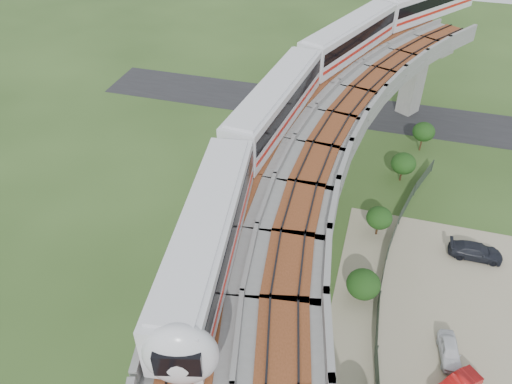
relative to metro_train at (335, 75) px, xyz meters
The scene contains 12 objects.
ground 18.18m from the metro_train, 97.89° to the right, with size 160.00×160.00×0.00m, color #2F471C.
dirt_lot 23.05m from the metro_train, 51.42° to the right, with size 18.00×26.00×0.04m, color gray.
asphalt_road 20.86m from the metro_train, 96.26° to the left, with size 60.00×8.00×0.03m, color #232326.
viaduct 13.79m from the metro_train, 81.39° to the right, with size 19.58×73.98×11.40m.
metro_train is the anchor object (origin of this frame).
fence 19.28m from the metro_train, 59.14° to the right, with size 3.87×38.73×1.50m.
tree_0 16.72m from the metro_train, 47.50° to the left, with size 2.41×2.41×3.40m.
tree_1 13.05m from the metro_train, 25.91° to the left, with size 2.49×2.49×3.16m.
tree_2 12.98m from the metro_train, 42.78° to the right, with size 2.28×2.28×2.92m.
tree_3 17.69m from the metro_train, 68.18° to the right, with size 2.62×2.62×2.86m.
car_white 23.47m from the metro_train, 54.59° to the right, with size 1.35×3.35×1.14m, color white.
car_dark 19.16m from the metro_train, 22.61° to the right, with size 1.80×4.43×1.28m, color black.
Camera 1 is at (6.29, -26.64, 30.84)m, focal length 35.00 mm.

